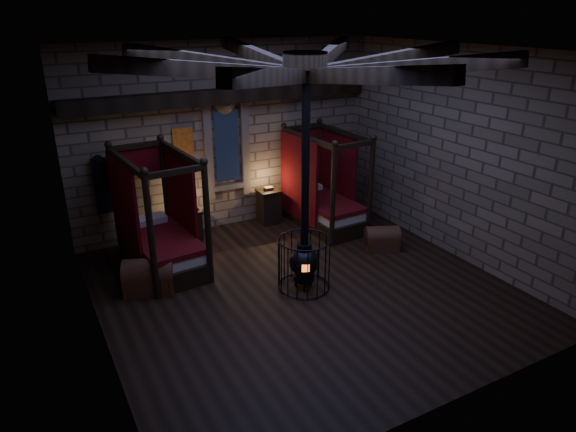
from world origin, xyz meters
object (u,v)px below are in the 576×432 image
bed_left (161,240)px  trunk_left (149,277)px  bed_right (322,202)px  stove (304,258)px  trunk_right (382,239)px

bed_left → trunk_left: size_ratio=2.26×
bed_left → bed_right: (3.95, 0.30, -0.02)m
bed_right → stove: 3.07m
trunk_right → bed_right: bearing=126.7°
bed_left → trunk_right: size_ratio=2.81×
trunk_right → trunk_left: bearing=-163.1°
bed_right → trunk_left: (-4.43, -1.17, -0.26)m
trunk_right → stove: 2.42m
bed_right → stove: bearing=-130.9°
bed_right → trunk_left: size_ratio=2.17×
bed_left → bed_right: bearing=-0.3°
bed_right → trunk_left: 4.59m
stove → bed_right: bearing=75.7°
trunk_right → bed_left: bearing=-174.7°
trunk_left → trunk_right: (4.83, -0.59, -0.06)m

